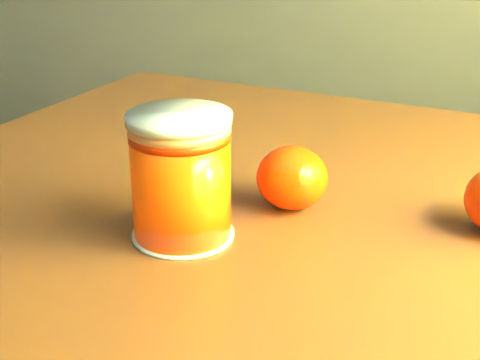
# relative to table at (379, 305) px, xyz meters

# --- Properties ---
(kitchen_counter) EXTENTS (3.15, 0.60, 0.90)m
(kitchen_counter) POSITION_rel_table_xyz_m (-1.03, 1.18, -0.26)
(kitchen_counter) COLOR #46454A
(kitchen_counter) RESTS_ON ground
(table) EXTENTS (1.20, 0.94, 0.81)m
(table) POSITION_rel_table_xyz_m (0.00, 0.00, 0.00)
(table) COLOR brown
(table) RESTS_ON ground
(juice_glass) EXTENTS (0.09, 0.09, 0.11)m
(juice_glass) POSITION_rel_table_xyz_m (-0.17, -0.10, 0.16)
(juice_glass) COLOR #FF4405
(juice_glass) RESTS_ON table
(orange_front) EXTENTS (0.09, 0.09, 0.06)m
(orange_front) POSITION_rel_table_xyz_m (-0.09, -0.01, 0.13)
(orange_front) COLOR red
(orange_front) RESTS_ON table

